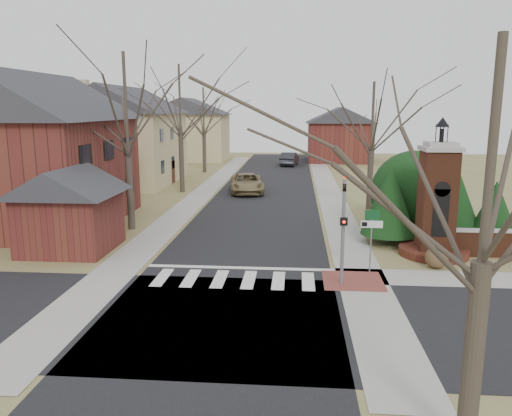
# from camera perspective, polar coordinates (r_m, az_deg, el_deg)

# --- Properties ---
(ground) EXTENTS (120.00, 120.00, 0.00)m
(ground) POSITION_cam_1_polar(r_m,az_deg,el_deg) (19.80, -2.79, -8.95)
(ground) COLOR olive
(ground) RESTS_ON ground
(main_street) EXTENTS (8.00, 70.00, 0.01)m
(main_street) POSITION_cam_1_polar(r_m,az_deg,el_deg) (41.06, 1.16, 1.73)
(main_street) COLOR black
(main_street) RESTS_ON ground
(cross_street) EXTENTS (120.00, 8.00, 0.01)m
(cross_street) POSITION_cam_1_polar(r_m,az_deg,el_deg) (17.04, -4.11, -12.41)
(cross_street) COLOR black
(cross_street) RESTS_ON ground
(crosswalk_zone) EXTENTS (8.00, 2.20, 0.02)m
(crosswalk_zone) POSITION_cam_1_polar(r_m,az_deg,el_deg) (20.54, -2.50, -8.16)
(crosswalk_zone) COLOR silver
(crosswalk_zone) RESTS_ON ground
(stop_bar) EXTENTS (8.00, 0.35, 0.02)m
(stop_bar) POSITION_cam_1_polar(r_m,az_deg,el_deg) (21.95, -2.01, -6.86)
(stop_bar) COLOR silver
(stop_bar) RESTS_ON ground
(sidewalk_right_main) EXTENTS (2.00, 60.00, 0.02)m
(sidewalk_right_main) POSITION_cam_1_polar(r_m,az_deg,el_deg) (41.08, 8.42, 1.62)
(sidewalk_right_main) COLOR gray
(sidewalk_right_main) RESTS_ON ground
(sidewalk_left) EXTENTS (2.00, 60.00, 0.02)m
(sidewalk_left) POSITION_cam_1_polar(r_m,az_deg,el_deg) (41.69, -5.99, 1.82)
(sidewalk_left) COLOR gray
(sidewalk_left) RESTS_ON ground
(curb_apron) EXTENTS (2.40, 2.40, 0.02)m
(curb_apron) POSITION_cam_1_polar(r_m,az_deg,el_deg) (20.72, 11.01, -8.18)
(curb_apron) COLOR brown
(curb_apron) RESTS_ON ground
(traffic_signal_pole) EXTENTS (0.28, 0.41, 4.50)m
(traffic_signal_pole) POSITION_cam_1_polar(r_m,az_deg,el_deg) (19.54, 9.97, -1.47)
(traffic_signal_pole) COLOR slate
(traffic_signal_pole) RESTS_ON ground
(sign_post) EXTENTS (0.90, 0.07, 2.75)m
(sign_post) POSITION_cam_1_polar(r_m,az_deg,el_deg) (21.21, 13.05, -2.35)
(sign_post) COLOR slate
(sign_post) RESTS_ON ground
(brick_gate_monument) EXTENTS (3.20, 3.20, 6.47)m
(brick_gate_monument) POSITION_cam_1_polar(r_m,az_deg,el_deg) (24.75, 19.90, -0.28)
(brick_gate_monument) COLOR #592C1A
(brick_gate_monument) RESTS_ON ground
(house_brick_left) EXTENTS (9.80, 11.80, 9.42)m
(house_brick_left) POSITION_cam_1_polar(r_m,az_deg,el_deg) (32.41, -24.01, 6.48)
(house_brick_left) COLOR #5E291F
(house_brick_left) RESTS_ON ground
(house_stucco_left) EXTENTS (9.80, 12.80, 9.28)m
(house_stucco_left) POSITION_cam_1_polar(r_m,az_deg,el_deg) (48.18, -14.86, 8.27)
(house_stucco_left) COLOR tan
(house_stucco_left) RESTS_ON ground
(garage_left) EXTENTS (4.80, 4.80, 4.29)m
(garage_left) POSITION_cam_1_polar(r_m,az_deg,el_deg) (25.81, -20.59, 0.29)
(garage_left) COLOR #5E291F
(garage_left) RESTS_ON ground
(house_distant_left) EXTENTS (10.80, 8.80, 8.53)m
(house_distant_left) POSITION_cam_1_polar(r_m,az_deg,el_deg) (68.01, -7.73, 9.04)
(house_distant_left) COLOR tan
(house_distant_left) RESTS_ON ground
(house_distant_right) EXTENTS (8.80, 8.80, 7.30)m
(house_distant_right) POSITION_cam_1_polar(r_m,az_deg,el_deg) (66.71, 9.51, 8.43)
(house_distant_right) COLOR #5E291F
(house_distant_right) RESTS_ON ground
(evergreen_near) EXTENTS (2.80, 2.80, 4.10)m
(evergreen_near) POSITION_cam_1_polar(r_m,az_deg,el_deg) (26.25, 15.00, 0.94)
(evergreen_near) COLOR #473D33
(evergreen_near) RESTS_ON ground
(evergreen_mid) EXTENTS (3.40, 3.40, 4.70)m
(evergreen_mid) POSITION_cam_1_polar(r_m,az_deg,el_deg) (28.12, 21.23, 1.85)
(evergreen_mid) COLOR #473D33
(evergreen_mid) RESTS_ON ground
(evergreen_far) EXTENTS (2.40, 2.40, 3.30)m
(evergreen_far) POSITION_cam_1_polar(r_m,az_deg,el_deg) (27.95, 25.63, -0.01)
(evergreen_far) COLOR #473D33
(evergreen_far) RESTS_ON ground
(evergreen_mass) EXTENTS (4.80, 4.80, 4.80)m
(evergreen_mass) POSITION_cam_1_polar(r_m,az_deg,el_deg) (29.01, 17.65, 1.96)
(evergreen_mass) COLOR black
(evergreen_mass) RESTS_ON ground
(bare_tree_0) EXTENTS (8.05, 8.05, 11.15)m
(bare_tree_0) POSITION_cam_1_polar(r_m,az_deg,el_deg) (29.00, -14.74, 12.63)
(bare_tree_0) COLOR #473D33
(bare_tree_0) RESTS_ON ground
(bare_tree_1) EXTENTS (8.40, 8.40, 11.64)m
(bare_tree_1) POSITION_cam_1_polar(r_m,az_deg,el_deg) (41.51, -8.73, 12.83)
(bare_tree_1) COLOR #473D33
(bare_tree_1) RESTS_ON ground
(bare_tree_2) EXTENTS (7.35, 7.35, 10.19)m
(bare_tree_2) POSITION_cam_1_polar(r_m,az_deg,el_deg) (54.33, -6.03, 11.45)
(bare_tree_2) COLOR #473D33
(bare_tree_2) RESTS_ON ground
(bare_tree_3) EXTENTS (7.00, 7.00, 9.70)m
(bare_tree_3) POSITION_cam_1_polar(r_m,az_deg,el_deg) (34.78, 13.23, 10.77)
(bare_tree_3) COLOR #473D33
(bare_tree_3) RESTS_ON ground
(bare_tree_4) EXTENTS (6.65, 6.65, 9.21)m
(bare_tree_4) POSITION_cam_1_polar(r_m,az_deg,el_deg) (10.07, 25.51, 7.36)
(bare_tree_4) COLOR #473D33
(bare_tree_4) RESTS_ON ground
(pickup_truck) EXTENTS (3.34, 5.95, 1.57)m
(pickup_truck) POSITION_cam_1_polar(r_m,az_deg,el_deg) (41.17, -1.05, 2.85)
(pickup_truck) COLOR olive
(pickup_truck) RESTS_ON ground
(distant_car) EXTENTS (2.35, 5.08, 1.61)m
(distant_car) POSITION_cam_1_polar(r_m,az_deg,el_deg) (61.10, 3.84, 5.63)
(distant_car) COLOR #2C2E32
(distant_car) RESTS_ON ground
(dry_shrub_left) EXTENTS (0.97, 0.97, 0.97)m
(dry_shrub_left) POSITION_cam_1_polar(r_m,az_deg,el_deg) (23.17, 19.93, -5.33)
(dry_shrub_left) COLOR brown
(dry_shrub_left) RESTS_ON ground
(dry_shrub_right) EXTENTS (0.74, 0.74, 0.74)m
(dry_shrub_right) POSITION_cam_1_polar(r_m,az_deg,el_deg) (24.87, 20.52, -4.53)
(dry_shrub_right) COLOR olive
(dry_shrub_right) RESTS_ON ground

